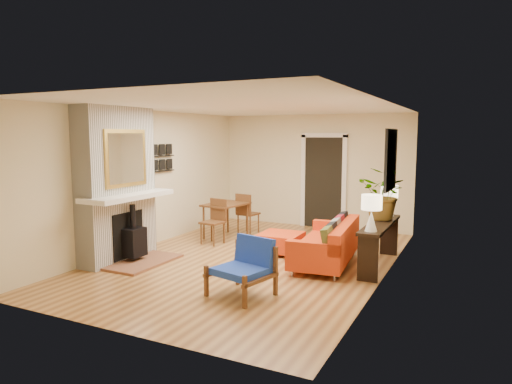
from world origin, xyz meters
TOP-DOWN VIEW (x-y plane):
  - room_shell at (0.60, 2.63)m, footprint 6.50×6.50m
  - fireplace at (-2.00, -1.00)m, footprint 1.09×1.68m
  - sofa at (1.29, 0.36)m, footprint 1.01×2.01m
  - ottoman at (0.29, 0.63)m, footprint 0.74×0.74m
  - blue_chair at (0.71, -1.55)m, footprint 0.87×0.86m
  - dining_table at (-1.18, 1.31)m, footprint 0.84×1.66m
  - console_table at (2.07, 0.52)m, footprint 0.34×1.85m
  - lamp_near at (2.07, -0.18)m, footprint 0.30×0.30m
  - lamp_far at (2.07, 1.25)m, footprint 0.30×0.30m
  - houseplant at (2.06, 0.83)m, footprint 0.97×0.91m

SIDE VIEW (x-z plane):
  - ottoman at x=0.29m, z-range 0.03..0.39m
  - sofa at x=1.29m, z-range -0.05..0.72m
  - blue_chair at x=0.71m, z-range 0.03..0.79m
  - dining_table at x=-1.18m, z-range 0.14..1.01m
  - console_table at x=2.07m, z-range 0.21..0.94m
  - lamp_near at x=2.07m, z-range 0.79..1.33m
  - lamp_far at x=2.07m, z-range 0.79..1.33m
  - houseplant at x=2.06m, z-range 0.73..1.60m
  - room_shell at x=0.60m, z-range -2.01..4.49m
  - fireplace at x=-2.00m, z-range -0.06..2.54m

